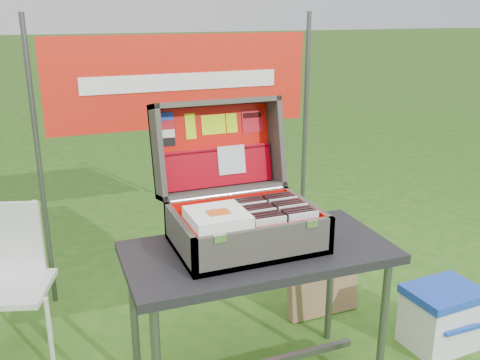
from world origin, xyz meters
name	(u,v)px	position (x,y,z in m)	size (l,w,h in m)	color
table	(258,321)	(-0.01, -0.09, 0.36)	(1.16, 0.58, 0.72)	black
table_top	(258,252)	(-0.01, -0.09, 0.70)	(1.16, 0.58, 0.04)	black
table_leg_fr	(383,327)	(0.51, -0.32, 0.34)	(0.04, 0.04, 0.68)	#59595B
table_leg_bl	(134,322)	(-0.53, 0.14, 0.34)	(0.04, 0.04, 0.68)	#59595B
table_leg_br	(330,281)	(0.51, 0.14, 0.34)	(0.04, 0.04, 0.68)	#59595B
suitcase	(241,178)	(-0.05, 0.02, 1.01)	(0.62, 0.60, 0.58)	#47443C
suitcase_base_bottom	(246,243)	(-0.05, -0.04, 0.73)	(0.62, 0.44, 0.02)	#47443C
suitcase_base_wall_front	(266,247)	(-0.05, -0.25, 0.81)	(0.62, 0.02, 0.17)	#47443C
suitcase_base_wall_back	(229,212)	(-0.05, 0.17, 0.81)	(0.62, 0.02, 0.17)	#47443C
suitcase_base_wall_left	(180,238)	(-0.35, -0.04, 0.81)	(0.02, 0.44, 0.17)	#47443C
suitcase_base_wall_right	(306,218)	(0.25, -0.04, 0.81)	(0.02, 0.44, 0.17)	#47443C
suitcase_liner_floor	(246,239)	(-0.05, -0.04, 0.75)	(0.57, 0.39, 0.01)	red
suitcase_latch_left	(220,239)	(-0.25, -0.26, 0.88)	(0.05, 0.01, 0.03)	silver
suitcase_latch_right	(312,224)	(0.15, -0.26, 0.88)	(0.05, 0.01, 0.03)	silver
suitcase_hinge	(228,194)	(-0.05, 0.18, 0.89)	(0.02, 0.02, 0.56)	silver
suitcase_lid_back	(214,146)	(-0.05, 0.37, 1.07)	(0.62, 0.44, 0.02)	#47443C
suitcase_lid_rim_far	(215,103)	(-0.05, 0.35, 1.29)	(0.62, 0.02, 0.17)	#47443C
suitcase_lid_rim_near	(222,190)	(-0.05, 0.26, 0.88)	(0.62, 0.02, 0.17)	#47443C
suitcase_lid_rim_left	(157,153)	(-0.35, 0.31, 1.09)	(0.02, 0.44, 0.17)	#47443C
suitcase_lid_rim_right	(275,141)	(0.25, 0.31, 1.09)	(0.02, 0.44, 0.17)	#47443C
suitcase_lid_liner	(215,146)	(-0.05, 0.36, 1.08)	(0.57, 0.39, 0.01)	red
suitcase_liner_wall_front	(264,242)	(-0.05, -0.24, 0.82)	(0.57, 0.01, 0.14)	red
suitcase_liner_wall_back	(230,210)	(-0.05, 0.15, 0.82)	(0.57, 0.01, 0.14)	red
suitcase_liner_wall_left	(184,235)	(-0.33, -0.04, 0.82)	(0.01, 0.39, 0.14)	red
suitcase_liner_wall_right	(304,216)	(0.23, -0.04, 0.82)	(0.01, 0.39, 0.14)	red
suitcase_lid_pocket	(218,168)	(-0.05, 0.32, 0.98)	(0.55, 0.18, 0.03)	#93000C
suitcase_pocket_edge	(217,150)	(-0.05, 0.33, 1.07)	(0.54, 0.02, 0.02)	#93000C
suitcase_pocket_cd	(231,160)	(0.02, 0.31, 1.01)	(0.14, 0.14, 0.01)	silver
lid_sticker_cc_a	(167,116)	(-0.28, 0.39, 1.23)	(0.06, 0.04, 0.00)	#1933B2
lid_sticker_cc_b	(167,125)	(-0.28, 0.38, 1.20)	(0.06, 0.04, 0.00)	red
lid_sticker_cc_c	(168,134)	(-0.28, 0.37, 1.16)	(0.06, 0.04, 0.00)	white
lid_sticker_cc_d	(169,142)	(-0.28, 0.36, 1.12)	(0.06, 0.04, 0.00)	black
lid_card_neon_tall	(190,126)	(-0.17, 0.38, 1.18)	(0.05, 0.12, 0.00)	#B2EA06
lid_card_neon_main	(214,125)	(-0.05, 0.38, 1.18)	(0.12, 0.09, 0.00)	#B2EA06
lid_card_neon_small	(232,123)	(0.04, 0.38, 1.18)	(0.06, 0.09, 0.00)	#B2EA06
lid_sticker_band	(252,121)	(0.15, 0.38, 1.18)	(0.11, 0.11, 0.00)	red
lid_sticker_band_bar	(252,115)	(0.15, 0.38, 1.21)	(0.10, 0.02, 0.00)	black
cd_left_0	(271,236)	(-0.01, -0.21, 0.83)	(0.14, 0.01, 0.16)	silver
cd_left_1	(268,234)	(-0.01, -0.19, 0.83)	(0.14, 0.01, 0.16)	black
cd_left_2	(266,231)	(-0.01, -0.16, 0.83)	(0.14, 0.01, 0.16)	black
cd_left_3	(264,229)	(-0.01, -0.14, 0.83)	(0.14, 0.01, 0.16)	black
cd_left_4	(261,227)	(-0.01, -0.12, 0.83)	(0.14, 0.01, 0.16)	silver
cd_left_5	(259,225)	(-0.01, -0.09, 0.83)	(0.14, 0.01, 0.16)	black
cd_left_6	(257,223)	(-0.01, -0.07, 0.83)	(0.14, 0.01, 0.16)	black
cd_left_7	(254,221)	(-0.01, -0.04, 0.83)	(0.14, 0.01, 0.16)	black
cd_left_8	(252,219)	(-0.01, -0.02, 0.83)	(0.14, 0.01, 0.16)	silver
cd_left_9	(250,217)	(-0.01, 0.01, 0.83)	(0.14, 0.01, 0.16)	black
cd_left_10	(248,215)	(-0.01, 0.03, 0.83)	(0.14, 0.01, 0.16)	black
cd_left_11	(246,214)	(-0.01, 0.05, 0.83)	(0.14, 0.01, 0.16)	black
cd_right_0	(303,230)	(0.14, -0.21, 0.83)	(0.14, 0.01, 0.16)	silver
cd_right_1	(301,228)	(0.14, -0.19, 0.83)	(0.14, 0.01, 0.16)	black
cd_right_2	(298,226)	(0.14, -0.16, 0.83)	(0.14, 0.01, 0.16)	black
cd_right_3	(295,224)	(0.14, -0.14, 0.83)	(0.14, 0.01, 0.16)	black
cd_right_4	(293,222)	(0.14, -0.12, 0.83)	(0.14, 0.01, 0.16)	silver
cd_right_5	(290,220)	(0.14, -0.09, 0.83)	(0.14, 0.01, 0.16)	black
cd_right_6	(288,218)	(0.14, -0.07, 0.83)	(0.14, 0.01, 0.16)	black
cd_right_7	(285,216)	(0.14, -0.04, 0.83)	(0.14, 0.01, 0.16)	black
cd_right_8	(283,215)	(0.14, -0.02, 0.83)	(0.14, 0.01, 0.16)	silver
cd_right_9	(280,213)	(0.14, 0.01, 0.83)	(0.14, 0.01, 0.16)	black
cd_right_10	(278,211)	(0.14, 0.03, 0.83)	(0.14, 0.01, 0.16)	black
cd_right_11	(276,209)	(0.14, 0.05, 0.83)	(0.14, 0.01, 0.16)	black
songbook_0	(218,221)	(-0.21, -0.12, 0.89)	(0.23, 0.23, 0.01)	white
songbook_1	(218,220)	(-0.21, -0.12, 0.90)	(0.23, 0.23, 0.01)	white
songbook_2	(217,219)	(-0.21, -0.12, 0.90)	(0.23, 0.23, 0.01)	white
songbook_3	(217,218)	(-0.21, -0.12, 0.91)	(0.23, 0.23, 0.01)	white
songbook_4	(217,217)	(-0.21, -0.12, 0.91)	(0.23, 0.23, 0.01)	white
songbook_5	(217,216)	(-0.21, -0.12, 0.92)	(0.23, 0.23, 0.01)	white
songbook_6	(217,215)	(-0.21, -0.12, 0.92)	(0.23, 0.23, 0.01)	white
songbook_7	(217,213)	(-0.21, -0.12, 0.93)	(0.23, 0.23, 0.01)	white
songbook_8	(217,212)	(-0.21, -0.12, 0.93)	(0.23, 0.23, 0.01)	white
songbook_graphic	(218,212)	(-0.21, -0.13, 0.93)	(0.09, 0.07, 0.00)	#D85919
cooler	(441,317)	(1.03, -0.14, 0.17)	(0.38, 0.29, 0.33)	white
cooler_body	(441,321)	(1.03, -0.14, 0.14)	(0.36, 0.27, 0.29)	white
cooler_lid	(445,293)	(1.03, -0.14, 0.31)	(0.38, 0.29, 0.05)	#1942B9
cooler_handle	(463,330)	(1.03, -0.29, 0.18)	(0.23, 0.02, 0.02)	#1942B9
chair	(11,291)	(-1.05, 0.54, 0.40)	(0.36, 0.40, 0.80)	silver
chair_seat	(11,289)	(-1.05, 0.54, 0.41)	(0.36, 0.36, 0.03)	silver
chair_backrest	(6,238)	(-1.05, 0.72, 0.61)	(0.36, 0.03, 0.38)	silver
chair_leg_fr	(50,335)	(-0.90, 0.39, 0.20)	(0.02, 0.02, 0.41)	silver
chair_leg_br	(47,304)	(-0.90, 0.70, 0.20)	(0.02, 0.02, 0.41)	silver
chair_upright_right	(38,235)	(-0.90, 0.72, 0.60)	(0.02, 0.02, 0.38)	silver
cardboard_box	(322,277)	(0.61, 0.38, 0.23)	(0.43, 0.07, 0.46)	#A17F52
banner_post_left	(40,168)	(-0.85, 1.10, 0.85)	(0.03, 0.03, 1.70)	#59595B
banner_post_right	(304,142)	(0.85, 1.10, 0.85)	(0.03, 0.03, 1.70)	#59595B
banner	(182,81)	(0.00, 1.09, 1.30)	(1.60, 0.01, 0.55)	red
banner_text	(183,82)	(0.00, 1.08, 1.30)	(1.20, 0.00, 0.10)	white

